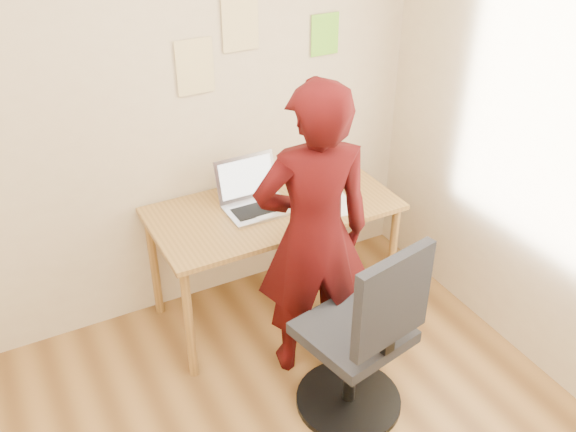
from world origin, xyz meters
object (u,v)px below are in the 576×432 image
phone (328,210)px  person (313,236)px  desk (273,219)px  office_chair (363,345)px  laptop (254,198)px

phone → person: bearing=-157.7°
desk → office_chair: (0.01, -0.94, -0.20)m
laptop → phone: size_ratio=2.88×
desk → phone: (0.25, -0.19, 0.09)m
laptop → phone: bearing=-35.4°
desk → person: bearing=-92.2°
laptop → office_chair: office_chair is taller
person → office_chair: bearing=107.3°
laptop → phone: (0.34, -0.24, -0.05)m
desk → laptop: bearing=151.3°
phone → office_chair: 0.84m
laptop → phone: 0.42m
desk → office_chair: bearing=-89.4°
phone → office_chair: bearing=-133.9°
desk → laptop: size_ratio=3.80×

